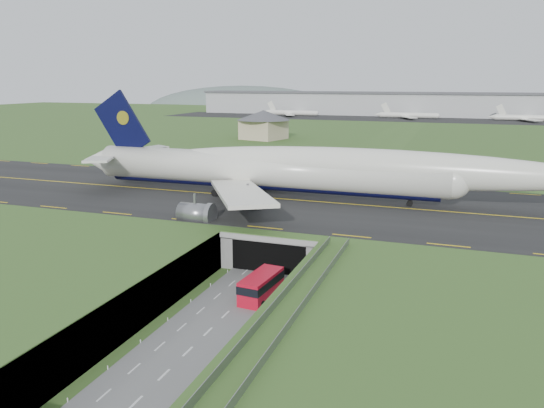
% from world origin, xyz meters
% --- Properties ---
extents(ground, '(900.00, 900.00, 0.00)m').
position_xyz_m(ground, '(0.00, 0.00, 0.00)').
color(ground, '#335221').
rests_on(ground, ground).
extents(airfield_deck, '(800.00, 800.00, 6.00)m').
position_xyz_m(airfield_deck, '(0.00, 0.00, 3.00)').
color(airfield_deck, gray).
rests_on(airfield_deck, ground).
extents(trench_road, '(12.00, 75.00, 0.20)m').
position_xyz_m(trench_road, '(0.00, -7.50, 0.10)').
color(trench_road, slate).
rests_on(trench_road, ground).
extents(taxiway, '(800.00, 44.00, 0.18)m').
position_xyz_m(taxiway, '(0.00, 33.00, 6.09)').
color(taxiway, black).
rests_on(taxiway, airfield_deck).
extents(tunnel_portal, '(17.00, 22.30, 6.00)m').
position_xyz_m(tunnel_portal, '(0.00, 16.71, 3.33)').
color(tunnel_portal, gray).
rests_on(tunnel_portal, ground).
extents(guideway, '(3.00, 53.00, 7.05)m').
position_xyz_m(guideway, '(11.00, -19.11, 5.32)').
color(guideway, '#A8A8A3').
rests_on(guideway, ground).
extents(jumbo_jet, '(105.89, 66.09, 21.86)m').
position_xyz_m(jumbo_jet, '(-3.13, 34.63, 11.91)').
color(jumbo_jet, silver).
rests_on(jumbo_jet, ground).
extents(shuttle_tram, '(3.95, 8.70, 3.42)m').
position_xyz_m(shuttle_tram, '(2.39, -1.44, 1.87)').
color(shuttle_tram, red).
rests_on(shuttle_tram, ground).
extents(service_building, '(26.10, 26.10, 11.60)m').
position_xyz_m(service_building, '(-48.09, 135.29, 12.87)').
color(service_building, '#C5B28E').
rests_on(service_building, ground).
extents(cargo_terminal, '(320.00, 67.00, 15.60)m').
position_xyz_m(cargo_terminal, '(-0.07, 299.41, 13.96)').
color(cargo_terminal, '#B2B2B2').
rests_on(cargo_terminal, ground).
extents(distant_hills, '(700.00, 91.00, 60.00)m').
position_xyz_m(distant_hills, '(64.38, 430.00, -4.00)').
color(distant_hills, slate).
rests_on(distant_hills, ground).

